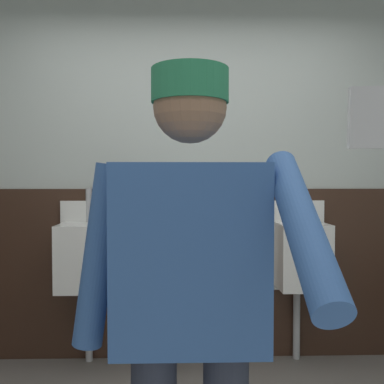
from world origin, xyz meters
TOP-DOWN VIEW (x-y plane):
  - wall_back at (0.00, 1.63)m, footprint 4.87×0.12m
  - wainscot_band_back at (0.00, 1.56)m, footprint 4.27×0.03m
  - urinal_left at (-0.73, 1.41)m, footprint 0.40×0.34m
  - urinal_middle at (0.02, 1.41)m, footprint 0.40×0.34m
  - urinal_right at (0.77, 1.41)m, footprint 0.40×0.34m
  - privacy_divider_panel at (-0.36, 1.34)m, footprint 0.04×0.40m
  - person at (-0.04, -0.23)m, footprint 0.68×0.60m
  - cell_phone at (0.26, -0.73)m, footprint 0.06×0.03m

SIDE VIEW (x-z plane):
  - wainscot_band_back at x=0.00m, z-range 0.00..1.23m
  - urinal_left at x=-0.73m, z-range 0.16..1.40m
  - urinal_middle at x=0.02m, z-range 0.16..1.40m
  - urinal_right at x=0.77m, z-range 0.16..1.40m
  - privacy_divider_panel at x=-0.36m, z-range 0.50..1.40m
  - person at x=-0.04m, z-range 0.15..1.78m
  - wall_back at x=0.00m, z-range 0.00..2.79m
  - cell_phone at x=0.26m, z-range 1.36..1.47m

